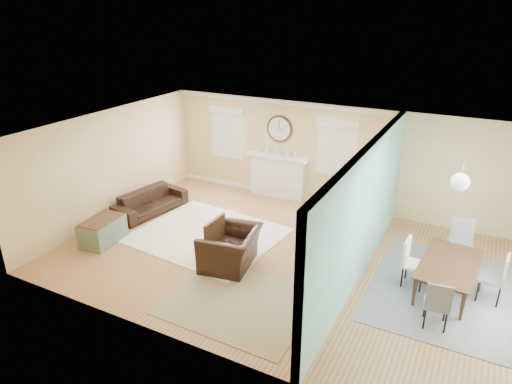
% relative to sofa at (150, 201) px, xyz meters
% --- Properties ---
extents(floor, '(9.00, 9.00, 0.00)m').
position_rel_sofa_xyz_m(floor, '(3.87, -0.53, -0.28)').
color(floor, '#935F35').
rests_on(floor, ground).
extents(wall_back, '(9.00, 0.02, 2.60)m').
position_rel_sofa_xyz_m(wall_back, '(3.87, 2.47, 1.02)').
color(wall_back, tan).
rests_on(wall_back, ground).
extents(wall_front, '(9.00, 0.02, 2.60)m').
position_rel_sofa_xyz_m(wall_front, '(3.87, -3.53, 1.02)').
color(wall_front, tan).
rests_on(wall_front, ground).
extents(wall_left, '(0.02, 6.00, 2.60)m').
position_rel_sofa_xyz_m(wall_left, '(-0.63, -0.53, 1.02)').
color(wall_left, tan).
rests_on(wall_left, ground).
extents(ceiling, '(9.00, 6.00, 0.02)m').
position_rel_sofa_xyz_m(ceiling, '(3.87, -0.53, 2.32)').
color(ceiling, white).
rests_on(ceiling, wall_back).
extents(partition, '(0.17, 6.00, 2.60)m').
position_rel_sofa_xyz_m(partition, '(5.39, -0.25, 1.08)').
color(partition, tan).
rests_on(partition, ground).
extents(fireplace, '(1.70, 0.30, 1.17)m').
position_rel_sofa_xyz_m(fireplace, '(2.37, 2.35, 0.32)').
color(fireplace, white).
rests_on(fireplace, ground).
extents(wall_clock, '(0.70, 0.07, 0.70)m').
position_rel_sofa_xyz_m(wall_clock, '(2.37, 2.44, 1.57)').
color(wall_clock, '#4D2B1A').
rests_on(wall_clock, wall_back).
extents(window_left, '(1.05, 0.13, 1.42)m').
position_rel_sofa_xyz_m(window_left, '(0.82, 2.43, 1.38)').
color(window_left, white).
rests_on(window_left, wall_back).
extents(window_right, '(1.05, 0.13, 1.42)m').
position_rel_sofa_xyz_m(window_right, '(3.92, 2.43, 1.38)').
color(window_right, white).
rests_on(window_right, wall_back).
extents(pendant, '(0.30, 0.30, 0.55)m').
position_rel_sofa_xyz_m(pendant, '(6.87, -0.53, 1.92)').
color(pendant, gold).
rests_on(pendant, ceiling).
extents(rug_cream, '(3.28, 2.91, 0.02)m').
position_rel_sofa_xyz_m(rug_cream, '(1.93, -0.42, -0.27)').
color(rug_cream, white).
rests_on(rug_cream, floor).
extents(rug_jute, '(2.48, 2.05, 0.01)m').
position_rel_sofa_xyz_m(rug_jute, '(3.81, -2.27, -0.27)').
color(rug_jute, tan).
rests_on(rug_jute, floor).
extents(rug_grey, '(2.56, 3.20, 0.01)m').
position_rel_sofa_xyz_m(rug_grey, '(6.97, -0.24, -0.27)').
color(rug_grey, slate).
rests_on(rug_grey, floor).
extents(sofa, '(1.03, 2.00, 0.56)m').
position_rel_sofa_xyz_m(sofa, '(0.00, 0.00, 0.00)').
color(sofa, black).
rests_on(sofa, floor).
extents(eames_chair, '(1.21, 1.33, 0.76)m').
position_rel_sofa_xyz_m(eames_chair, '(3.05, -1.26, 0.10)').
color(eames_chair, black).
rests_on(eames_chair, floor).
extents(green_chair, '(0.72, 0.74, 0.67)m').
position_rel_sofa_xyz_m(green_chair, '(4.15, 1.46, 0.06)').
color(green_chair, '#178154').
rests_on(green_chair, floor).
extents(trunk, '(0.68, 1.01, 0.55)m').
position_rel_sofa_xyz_m(trunk, '(0.11, -1.72, -0.00)').
color(trunk, '#59715A').
rests_on(trunk, floor).
extents(credenza, '(0.55, 1.62, 0.80)m').
position_rel_sofa_xyz_m(credenza, '(5.08, 0.58, 0.12)').
color(credenza, olive).
rests_on(credenza, floor).
extents(tv, '(0.16, 1.11, 0.64)m').
position_rel_sofa_xyz_m(tv, '(5.06, 0.58, 0.84)').
color(tv, black).
rests_on(tv, credenza).
extents(garden_stool, '(0.32, 0.32, 0.47)m').
position_rel_sofa_xyz_m(garden_stool, '(5.10, -0.63, -0.04)').
color(garden_stool, white).
rests_on(garden_stool, floor).
extents(potted_plant, '(0.48, 0.48, 0.40)m').
position_rel_sofa_xyz_m(potted_plant, '(5.10, -0.63, 0.39)').
color(potted_plant, '#337F33').
rests_on(potted_plant, garden_stool).
extents(dining_table, '(1.06, 1.73, 0.58)m').
position_rel_sofa_xyz_m(dining_table, '(6.97, -0.24, 0.01)').
color(dining_table, '#4D2B1A').
rests_on(dining_table, floor).
extents(dining_chair_n, '(0.51, 0.51, 0.98)m').
position_rel_sofa_xyz_m(dining_chair_n, '(7.05, 0.80, 0.30)').
color(dining_chair_n, slate).
rests_on(dining_chair_n, floor).
extents(dining_chair_s, '(0.43, 0.43, 0.87)m').
position_rel_sofa_xyz_m(dining_chair_s, '(6.89, -1.35, 0.23)').
color(dining_chair_s, slate).
rests_on(dining_chair_s, floor).
extents(dining_chair_w, '(0.43, 0.43, 0.92)m').
position_rel_sofa_xyz_m(dining_chair_w, '(6.38, -0.34, 0.26)').
color(dining_chair_w, white).
rests_on(dining_chair_w, floor).
extents(dining_chair_e, '(0.44, 0.44, 0.91)m').
position_rel_sofa_xyz_m(dining_chair_e, '(7.63, -0.19, 0.26)').
color(dining_chair_e, slate).
rests_on(dining_chair_e, floor).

